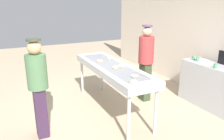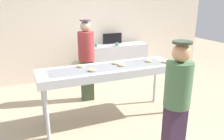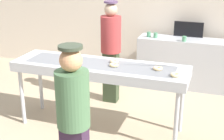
{
  "view_description": "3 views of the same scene",
  "coord_description": "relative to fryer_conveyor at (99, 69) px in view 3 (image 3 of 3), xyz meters",
  "views": [
    {
      "loc": [
        3.73,
        -1.83,
        2.16
      ],
      "look_at": [
        0.2,
        -0.09,
        0.95
      ],
      "focal_mm": 35.22,
      "sensor_mm": 36.0,
      "label": 1
    },
    {
      "loc": [
        -1.34,
        -3.39,
        2.08
      ],
      "look_at": [
        0.04,
        -0.02,
        0.92
      ],
      "focal_mm": 35.56,
      "sensor_mm": 36.0,
      "label": 2
    },
    {
      "loc": [
        1.51,
        -3.88,
        2.39
      ],
      "look_at": [
        0.22,
        -0.12,
        0.95
      ],
      "focal_mm": 51.51,
      "sensor_mm": 36.0,
      "label": 3
    }
  ],
  "objects": [
    {
      "name": "worker_baker",
      "position": [
        -0.15,
        0.91,
        0.07
      ],
      "size": [
        0.33,
        0.33,
        1.71
      ],
      "rotation": [
        0.0,
        0.0,
        3.21
      ],
      "color": "#323F28",
      "rests_on": "ground"
    },
    {
      "name": "plain_donut_3",
      "position": [
        0.8,
        0.03,
        0.1
      ],
      "size": [
        0.12,
        0.12,
        0.04
      ],
      "primitive_type": "torus",
      "rotation": [
        0.0,
        0.0,
        3.13
      ],
      "color": "#F4D08F",
      "rests_on": "fryer_conveyor"
    },
    {
      "name": "prep_counter",
      "position": [
        0.95,
        1.98,
        -0.44
      ],
      "size": [
        1.75,
        0.5,
        0.93
      ],
      "primitive_type": "cube",
      "color": "#B7BABF",
      "rests_on": "ground"
    },
    {
      "name": "plain_donut_2",
      "position": [
        1.05,
        -0.14,
        0.1
      ],
      "size": [
        0.17,
        0.17,
        0.04
      ],
      "primitive_type": "torus",
      "rotation": [
        0.0,
        0.0,
        2.37
      ],
      "color": "#F3D28E",
      "rests_on": "fryer_conveyor"
    },
    {
      "name": "back_wall",
      "position": [
        0.0,
        2.43,
        0.6
      ],
      "size": [
        8.0,
        0.12,
        3.0
      ],
      "primitive_type": "cube",
      "color": "beige",
      "rests_on": "ground"
    },
    {
      "name": "menu_display",
      "position": [
        0.95,
        2.18,
        0.17
      ],
      "size": [
        0.54,
        0.04,
        0.28
      ],
      "primitive_type": "cube",
      "color": "black",
      "rests_on": "prep_counter"
    },
    {
      "name": "ground_plane",
      "position": [
        0.0,
        0.0,
        -0.9
      ],
      "size": [
        16.0,
        16.0,
        0.0
      ],
      "primitive_type": "plane",
      "color": "tan"
    },
    {
      "name": "plain_donut_0",
      "position": [
        -0.35,
        -0.12,
        0.1
      ],
      "size": [
        0.16,
        0.16,
        0.04
      ],
      "primitive_type": "torus",
      "rotation": [
        0.0,
        0.0,
        2.03
      ],
      "color": "#EDC285",
      "rests_on": "fryer_conveyor"
    },
    {
      "name": "customer_waiting",
      "position": [
        0.3,
        -1.45,
        0.02
      ],
      "size": [
        0.32,
        0.32,
        1.65
      ],
      "rotation": [
        0.0,
        0.0,
        -0.07
      ],
      "color": "#36223B",
      "rests_on": "ground"
    },
    {
      "name": "fryer_conveyor",
      "position": [
        0.0,
        0.0,
        0.0
      ],
      "size": [
        2.44,
        0.68,
        0.98
      ],
      "color": "#B7BABF",
      "rests_on": "ground"
    },
    {
      "name": "paper_cup_0",
      "position": [
        0.93,
        1.81,
        0.07
      ],
      "size": [
        0.07,
        0.07,
        0.09
      ],
      "primitive_type": "cylinder",
      "color": "#4C8C66",
      "rests_on": "prep_counter"
    },
    {
      "name": "paper_cup_2",
      "position": [
        0.25,
        1.92,
        0.07
      ],
      "size": [
        0.07,
        0.07,
        0.09
      ],
      "primitive_type": "cylinder",
      "color": "#4C8C66",
      "rests_on": "prep_counter"
    },
    {
      "name": "plain_donut_5",
      "position": [
        0.22,
        -0.03,
        0.1
      ],
      "size": [
        0.16,
        0.16,
        0.04
      ],
      "primitive_type": "torus",
      "rotation": [
        0.0,
        0.0,
        0.47
      ],
      "color": "#E9C786",
      "rests_on": "fryer_conveyor"
    },
    {
      "name": "paper_cup_1",
      "position": [
        0.39,
        1.9,
        0.07
      ],
      "size": [
        0.07,
        0.07,
        0.09
      ],
      "primitive_type": "cylinder",
      "color": "#4C8C66",
      "rests_on": "prep_counter"
    },
    {
      "name": "plain_donut_1",
      "position": [
        -0.46,
        0.17,
        0.1
      ],
      "size": [
        0.16,
        0.16,
        0.04
      ],
      "primitive_type": "torus",
      "rotation": [
        0.0,
        0.0,
        1.94
      ],
      "color": "beige",
      "rests_on": "fryer_conveyor"
    },
    {
      "name": "plain_donut_4",
      "position": [
        0.18,
        0.12,
        0.1
      ],
      "size": [
        0.17,
        0.17,
        0.04
      ],
      "primitive_type": "torus",
      "rotation": [
        0.0,
        0.0,
        2.36
      ],
      "color": "#F9CE92",
      "rests_on": "fryer_conveyor"
    }
  ]
}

